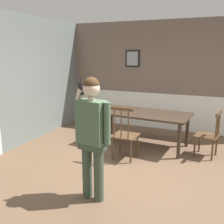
# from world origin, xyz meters

# --- Properties ---
(ground_plane) EXTENTS (6.24, 6.24, 0.00)m
(ground_plane) POSITION_xyz_m (0.00, 0.00, 0.00)
(ground_plane) COLOR brown
(room_back_partition) EXTENTS (5.35, 0.17, 2.86)m
(room_back_partition) POSITION_xyz_m (-0.00, 2.84, 1.38)
(room_back_partition) COLOR #756056
(room_back_partition) RESTS_ON ground_plane
(room_left_partition) EXTENTS (0.13, 5.67, 2.86)m
(room_left_partition) POSITION_xyz_m (-2.68, -0.00, 1.43)
(room_left_partition) COLOR slate
(room_left_partition) RESTS_ON ground_plane
(dining_table) EXTENTS (2.15, 1.12, 0.76)m
(dining_table) POSITION_xyz_m (-0.15, 1.33, 0.68)
(dining_table) COLOR #38281E
(dining_table) RESTS_ON ground_plane
(chair_near_window) EXTENTS (0.48, 0.48, 1.07)m
(chair_near_window) POSITION_xyz_m (-0.21, 0.46, 0.50)
(chair_near_window) COLOR #513823
(chair_near_window) RESTS_ON ground_plane
(chair_by_doorway) EXTENTS (0.49, 0.49, 0.94)m
(chair_by_doorway) POSITION_xyz_m (1.28, 1.23, 0.45)
(chair_by_doorway) COLOR #513823
(chair_by_doorway) RESTS_ON ground_plane
(person_figure) EXTENTS (0.56, 0.29, 1.73)m
(person_figure) POSITION_xyz_m (-0.11, -1.03, 1.00)
(person_figure) COLOR #3A493A
(person_figure) RESTS_ON ground_plane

